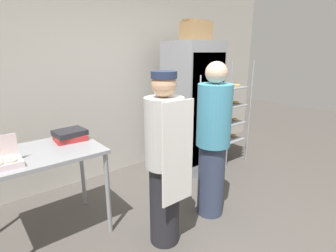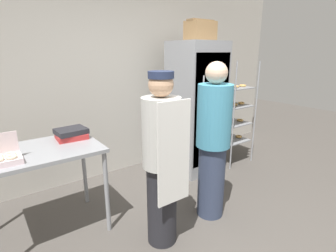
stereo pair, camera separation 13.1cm
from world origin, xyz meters
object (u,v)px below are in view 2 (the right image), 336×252
(binder_stack, at_px, (71,134))
(person_baker, at_px, (162,160))
(refrigerator, at_px, (196,109))
(donut_box, at_px, (4,158))
(person_customer, at_px, (213,142))
(baking_rack, at_px, (234,114))
(cardboard_storage_box, at_px, (200,31))

(binder_stack, xyz_separation_m, person_baker, (0.51, -0.92, -0.10))
(refrigerator, xyz_separation_m, person_baker, (-1.34, -1.04, -0.11))
(donut_box, xyz_separation_m, person_baker, (1.13, -0.59, -0.10))
(binder_stack, distance_m, person_customer, 1.48)
(refrigerator, xyz_separation_m, person_customer, (-0.66, -1.00, -0.10))
(donut_box, relative_size, person_customer, 0.15)
(binder_stack, relative_size, person_customer, 0.18)
(donut_box, distance_m, binder_stack, 0.71)
(baking_rack, bearing_deg, refrigerator, 168.55)
(refrigerator, distance_m, donut_box, 2.52)
(baking_rack, bearing_deg, person_baker, -156.09)
(refrigerator, relative_size, baking_rack, 1.17)
(cardboard_storage_box, height_order, person_customer, cardboard_storage_box)
(binder_stack, xyz_separation_m, cardboard_storage_box, (1.88, 0.11, 1.09))
(donut_box, bearing_deg, person_customer, -16.97)
(refrigerator, xyz_separation_m, donut_box, (-2.48, -0.45, -0.02))
(donut_box, bearing_deg, baking_rack, 5.54)
(refrigerator, height_order, binder_stack, refrigerator)
(cardboard_storage_box, distance_m, person_customer, 1.69)
(refrigerator, height_order, person_baker, refrigerator)
(cardboard_storage_box, relative_size, person_customer, 0.23)
(baking_rack, xyz_separation_m, donut_box, (-3.16, -0.31, 0.13))
(baking_rack, height_order, donut_box, baking_rack)
(person_baker, bearing_deg, binder_stack, 118.89)
(donut_box, bearing_deg, person_baker, -27.60)
(binder_stack, bearing_deg, refrigerator, 3.78)
(donut_box, height_order, person_customer, person_customer)
(baking_rack, bearing_deg, binder_stack, 179.62)
(binder_stack, bearing_deg, person_baker, -61.11)
(person_baker, height_order, person_customer, person_customer)
(refrigerator, distance_m, binder_stack, 1.85)
(baking_rack, xyz_separation_m, person_customer, (-1.35, -0.86, 0.05))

